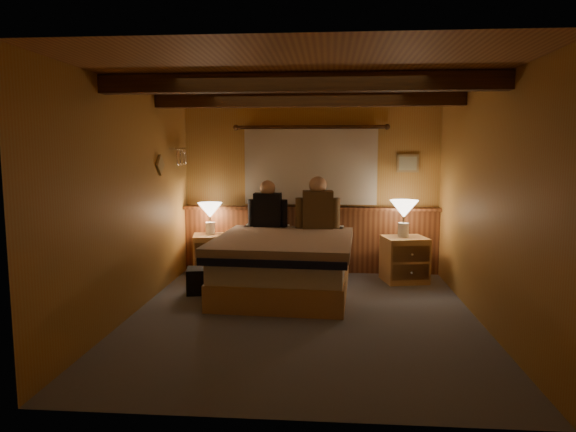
# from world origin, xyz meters

# --- Properties ---
(floor) EXTENTS (4.20, 4.20, 0.00)m
(floor) POSITION_xyz_m (0.00, 0.00, 0.00)
(floor) COLOR slate
(floor) RESTS_ON ground
(ceiling) EXTENTS (4.20, 4.20, 0.00)m
(ceiling) POSITION_xyz_m (0.00, 0.00, 2.40)
(ceiling) COLOR #B78044
(ceiling) RESTS_ON wall_back
(wall_back) EXTENTS (3.60, 0.00, 3.60)m
(wall_back) POSITION_xyz_m (0.00, 2.10, 1.20)
(wall_back) COLOR #B38940
(wall_back) RESTS_ON floor
(wall_left) EXTENTS (0.00, 4.20, 4.20)m
(wall_left) POSITION_xyz_m (-1.80, 0.00, 1.20)
(wall_left) COLOR #B38940
(wall_left) RESTS_ON floor
(wall_right) EXTENTS (0.00, 4.20, 4.20)m
(wall_right) POSITION_xyz_m (1.80, 0.00, 1.20)
(wall_right) COLOR #B38940
(wall_right) RESTS_ON floor
(wall_front) EXTENTS (3.60, 0.00, 3.60)m
(wall_front) POSITION_xyz_m (0.00, -2.10, 1.20)
(wall_front) COLOR #B38940
(wall_front) RESTS_ON floor
(wainscot) EXTENTS (3.60, 0.23, 0.94)m
(wainscot) POSITION_xyz_m (0.00, 2.04, 0.49)
(wainscot) COLOR brown
(wainscot) RESTS_ON wall_back
(curtain_window) EXTENTS (2.18, 0.09, 1.11)m
(curtain_window) POSITION_xyz_m (0.00, 2.03, 1.52)
(curtain_window) COLOR #4D2F13
(curtain_window) RESTS_ON wall_back
(ceiling_beams) EXTENTS (3.60, 1.65, 0.16)m
(ceiling_beams) POSITION_xyz_m (0.00, 0.15, 2.31)
(ceiling_beams) COLOR #4D2F13
(ceiling_beams) RESTS_ON ceiling
(coat_rail) EXTENTS (0.05, 0.55, 0.24)m
(coat_rail) POSITION_xyz_m (-1.72, 1.58, 1.67)
(coat_rail) COLOR white
(coat_rail) RESTS_ON wall_left
(framed_print) EXTENTS (0.30, 0.04, 0.25)m
(framed_print) POSITION_xyz_m (1.35, 2.08, 1.55)
(framed_print) COLOR #A78A53
(framed_print) RESTS_ON wall_back
(bed) EXTENTS (1.71, 2.14, 0.70)m
(bed) POSITION_xyz_m (-0.26, 0.94, 0.36)
(bed) COLOR tan
(bed) RESTS_ON floor
(nightstand_left) EXTENTS (0.60, 0.56, 0.56)m
(nightstand_left) POSITION_xyz_m (-1.35, 1.74, 0.28)
(nightstand_left) COLOR tan
(nightstand_left) RESTS_ON floor
(nightstand_right) EXTENTS (0.63, 0.59, 0.59)m
(nightstand_right) POSITION_xyz_m (1.27, 1.57, 0.30)
(nightstand_right) COLOR tan
(nightstand_right) RESTS_ON floor
(lamp_left) EXTENTS (0.34, 0.34, 0.44)m
(lamp_left) POSITION_xyz_m (-1.39, 1.79, 0.88)
(lamp_left) COLOR white
(lamp_left) RESTS_ON nightstand_left
(lamp_right) EXTENTS (0.37, 0.37, 0.49)m
(lamp_right) POSITION_xyz_m (1.25, 1.60, 0.94)
(lamp_right) COLOR white
(lamp_right) RESTS_ON nightstand_right
(person_left) EXTENTS (0.54, 0.22, 0.66)m
(person_left) POSITION_xyz_m (-0.57, 1.69, 0.96)
(person_left) COLOR black
(person_left) RESTS_ON bed
(person_right) EXTENTS (0.59, 0.26, 0.72)m
(person_right) POSITION_xyz_m (0.11, 1.58, 0.98)
(person_right) COLOR #4B371E
(person_right) RESTS_ON bed
(duffel_bag) EXTENTS (0.56, 0.40, 0.37)m
(duffel_bag) POSITION_xyz_m (-1.19, 0.82, 0.16)
(duffel_bag) COLOR black
(duffel_bag) RESTS_ON floor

